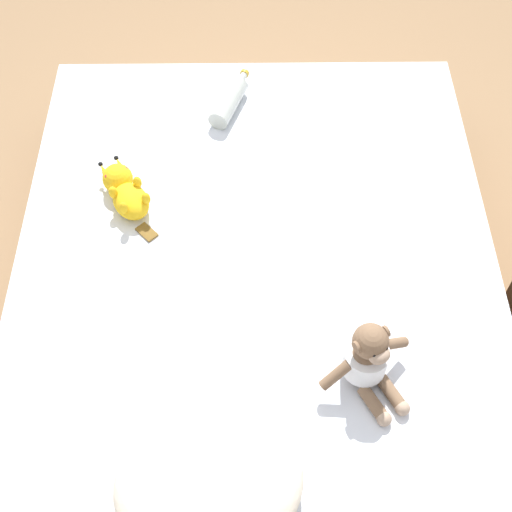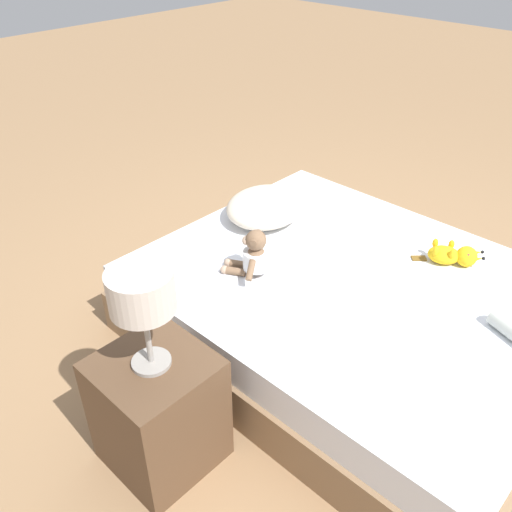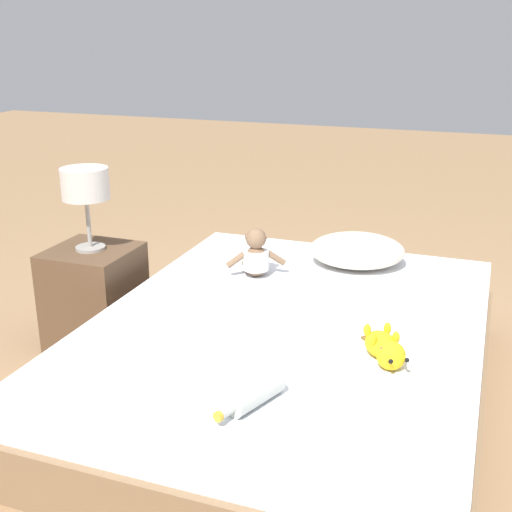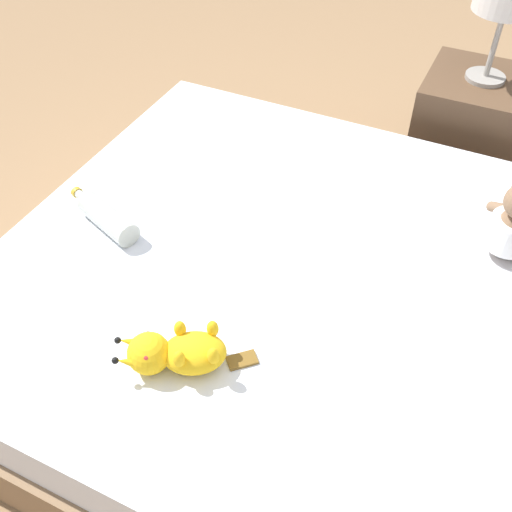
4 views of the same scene
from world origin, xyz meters
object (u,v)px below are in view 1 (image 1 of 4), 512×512
bed (256,298)px  pillow (209,482)px  glass_bottle (229,101)px  plush_yellow_creature (125,191)px  plush_monkey (368,360)px

bed → pillow: size_ratio=3.64×
pillow → glass_bottle: bearing=-91.3°
bed → pillow: bearing=79.9°
bed → plush_yellow_creature: (0.42, -0.26, 0.24)m
plush_yellow_creature → glass_bottle: 0.54m
bed → glass_bottle: glass_bottle is taller
plush_monkey → glass_bottle: size_ratio=0.95×
bed → plush_monkey: (-0.30, 0.37, 0.29)m
plush_yellow_creature → glass_bottle: size_ratio=1.11×
plush_yellow_creature → glass_bottle: plush_yellow_creature is taller
pillow → plush_monkey: size_ratio=2.01×
plush_monkey → plush_yellow_creature: (0.72, -0.64, -0.05)m
bed → plush_monkey: bearing=128.3°
plush_monkey → glass_bottle: bearing=-70.1°
plush_yellow_creature → pillow: bearing=107.6°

